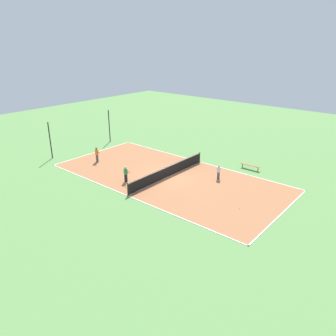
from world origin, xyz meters
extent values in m
plane|color=#60934C|center=(0.00, 0.00, 0.00)|extent=(80.00, 80.00, 0.00)
cube|color=#AD6B42|center=(0.00, 0.00, 0.01)|extent=(10.66, 22.19, 0.02)
cube|color=white|center=(-5.28, 0.00, 0.02)|extent=(0.10, 22.19, 0.00)
cube|color=white|center=(5.28, 0.00, 0.02)|extent=(0.10, 22.19, 0.00)
cube|color=white|center=(0.00, -11.05, 0.02)|extent=(10.66, 0.10, 0.00)
cube|color=white|center=(0.00, 11.05, 0.02)|extent=(10.66, 0.10, 0.00)
cube|color=white|center=(0.00, 0.00, 0.02)|extent=(10.66, 0.10, 0.00)
cylinder|color=black|center=(-5.18, 0.00, 0.57)|extent=(0.10, 0.10, 1.09)
cylinder|color=black|center=(5.18, 0.00, 0.57)|extent=(0.10, 0.10, 1.09)
cube|color=black|center=(0.00, 0.00, 0.55)|extent=(10.36, 0.03, 1.04)
cube|color=white|center=(0.00, 0.00, 1.04)|extent=(10.36, 0.04, 0.06)
cube|color=olive|center=(6.82, -5.02, 0.43)|extent=(0.36, 1.98, 0.04)
cylinder|color=#4C4C51|center=(6.82, -5.86, 0.21)|extent=(0.08, 0.08, 0.41)
cylinder|color=#4C4C51|center=(6.82, -4.18, 0.21)|extent=(0.08, 0.08, 0.41)
cube|color=#4C4C51|center=(-1.72, 8.36, 0.42)|extent=(0.28, 0.31, 0.80)
cylinder|color=orange|center=(-1.72, 8.36, 1.10)|extent=(0.47, 0.47, 0.56)
sphere|color=brown|center=(-1.72, 8.36, 1.49)|extent=(0.24, 0.24, 0.24)
cylinder|color=#262626|center=(-1.84, 8.06, 1.24)|extent=(0.13, 0.27, 0.03)
torus|color=black|center=(-1.95, 7.80, 1.24)|extent=(0.40, 0.40, 0.02)
cube|color=#4C4C51|center=(2.65, -3.90, 0.37)|extent=(0.31, 0.28, 0.69)
cylinder|color=silver|center=(2.65, -3.90, 0.95)|extent=(0.46, 0.46, 0.48)
sphere|color=beige|center=(2.65, -3.90, 1.29)|extent=(0.21, 0.21, 0.21)
cube|color=black|center=(-3.35, 2.20, 0.39)|extent=(0.27, 0.30, 0.74)
cylinder|color=green|center=(-3.35, 2.20, 1.02)|extent=(0.45, 0.45, 0.52)
sphere|color=beige|center=(-3.35, 2.20, 1.39)|extent=(0.22, 0.22, 0.22)
cylinder|color=#262626|center=(-3.45, 1.89, 1.15)|extent=(0.12, 0.28, 0.03)
torus|color=black|center=(-3.54, 1.63, 1.15)|extent=(0.38, 0.38, 0.02)
sphere|color=#CCE033|center=(2.57, -10.57, 0.06)|extent=(0.07, 0.07, 0.07)
sphere|color=#CCE033|center=(3.50, -3.47, 0.06)|extent=(0.07, 0.07, 0.07)
sphere|color=#CCE033|center=(-3.32, 5.24, 0.06)|extent=(0.07, 0.07, 0.07)
sphere|color=#CCE033|center=(-1.28, -8.23, 0.06)|extent=(0.07, 0.07, 0.07)
cylinder|color=black|center=(-4.12, 13.09, 2.01)|extent=(0.12, 0.12, 4.01)
cylinder|color=black|center=(4.12, 13.09, 2.01)|extent=(0.12, 0.12, 4.01)
camera|label=1|loc=(-21.83, -18.35, 12.11)|focal=35.00mm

